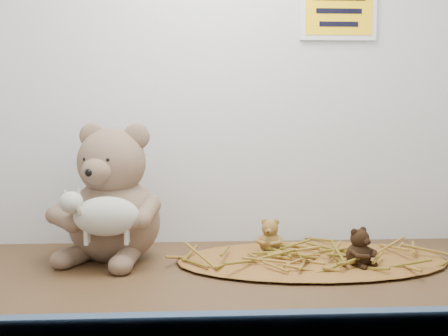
{
  "coord_description": "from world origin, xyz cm",
  "views": [
    {
      "loc": [
        -4.67,
        -103.96,
        31.28
      ],
      "look_at": [
        1.55,
        4.46,
        20.51
      ],
      "focal_mm": 45.0,
      "sensor_mm": 36.0,
      "label": 1
    }
  ],
  "objects": [
    {
      "name": "wall_sign",
      "position": [
        30.0,
        29.4,
        55.0
      ],
      "size": [
        16.0,
        1.2,
        11.0
      ],
      "primitive_type": "cube",
      "color": "yellow",
      "rests_on": "back_wall"
    },
    {
      "name": "alcove_shell",
      "position": [
        0.0,
        9.0,
        45.0
      ],
      "size": [
        120.4,
        60.2,
        90.4
      ],
      "color": "#422917",
      "rests_on": "ground"
    },
    {
      "name": "toy_lamb",
      "position": [
        -21.28,
        4.46,
        11.21
      ],
      "size": [
        16.71,
        10.19,
        10.79
      ],
      "primitive_type": null,
      "color": "beige",
      "rests_on": "main_teddy"
    },
    {
      "name": "front_rail",
      "position": [
        0.0,
        -28.8,
        1.8
      ],
      "size": [
        119.28,
        2.2,
        3.6
      ],
      "primitive_type": "cube",
      "color": "#3B5171",
      "rests_on": "shelf_floor"
    },
    {
      "name": "main_teddy",
      "position": [
        -21.28,
        14.88,
        14.53
      ],
      "size": [
        30.64,
        31.4,
        29.06
      ],
      "primitive_type": null,
      "rotation": [
        0.0,
        0.0,
        -0.36
      ],
      "color": "#80654E",
      "rests_on": "shelf_floor"
    },
    {
      "name": "mini_teddy_tan",
      "position": [
        12.34,
        16.01,
        4.73
      ],
      "size": [
        7.51,
        7.72,
        7.27
      ],
      "primitive_type": null,
      "rotation": [
        0.0,
        0.0,
        -0.32
      ],
      "color": "olive",
      "rests_on": "straw_bed"
    },
    {
      "name": "straw_bed",
      "position": [
        20.38,
        9.89,
        0.55
      ],
      "size": [
        56.89,
        33.03,
        1.1
      ],
      "primitive_type": "ellipsoid",
      "color": "brown",
      "rests_on": "shelf_floor"
    },
    {
      "name": "mini_teddy_brown",
      "position": [
        28.43,
        3.78,
        4.95
      ],
      "size": [
        8.85,
        8.93,
        7.69
      ],
      "primitive_type": null,
      "rotation": [
        0.0,
        0.0,
        0.62
      ],
      "color": "black",
      "rests_on": "straw_bed"
    }
  ]
}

